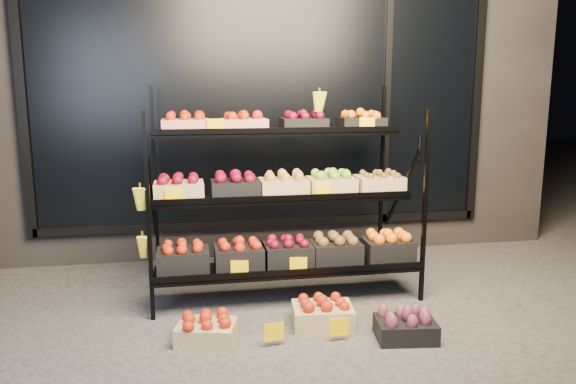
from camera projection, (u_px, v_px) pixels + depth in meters
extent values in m
plane|color=#514F4C|center=(297.00, 319.00, 4.05)|extent=(24.00, 24.00, 0.00)
cube|color=#2D2826|center=(252.00, 77.00, 6.24)|extent=(6.00, 2.00, 3.50)
cube|color=black|center=(265.00, 97.00, 5.29)|extent=(4.20, 0.04, 2.40)
cube|color=black|center=(266.00, 222.00, 5.50)|extent=(4.30, 0.06, 0.08)
cube|color=black|center=(22.00, 98.00, 4.89)|extent=(0.08, 0.06, 2.50)
cube|color=black|center=(476.00, 97.00, 5.65)|extent=(0.08, 0.06, 2.50)
cube|color=black|center=(387.00, 97.00, 5.49)|extent=(0.06, 0.06, 2.50)
cylinder|color=black|center=(420.00, 148.00, 5.61)|extent=(0.02, 0.02, 0.25)
cube|color=black|center=(149.00, 218.00, 3.91)|extent=(0.03, 0.03, 1.50)
cube|color=black|center=(425.00, 207.00, 4.27)|extent=(0.03, 0.03, 1.50)
cube|color=black|center=(155.00, 184.00, 4.83)|extent=(0.03, 0.03, 1.66)
cube|color=black|center=(382.00, 177.00, 5.19)|extent=(0.03, 0.03, 1.66)
cube|color=black|center=(289.00, 269.00, 4.34)|extent=(2.05, 0.42, 0.03)
cube|color=black|center=(294.00, 273.00, 4.14)|extent=(2.05, 0.02, 0.05)
cube|color=black|center=(282.00, 198.00, 4.54)|extent=(2.05, 0.40, 0.03)
cube|color=black|center=(286.00, 198.00, 4.35)|extent=(2.05, 0.02, 0.05)
cube|color=black|center=(276.00, 133.00, 4.74)|extent=(2.05, 0.40, 0.03)
cube|color=black|center=(280.00, 131.00, 4.55)|extent=(2.05, 0.02, 0.05)
cube|color=tan|center=(186.00, 126.00, 4.59)|extent=(0.38, 0.28, 0.11)
ellipsoid|color=red|center=(185.00, 116.00, 4.58)|extent=(0.32, 0.24, 0.07)
cube|color=tan|center=(244.00, 125.00, 4.68)|extent=(0.38, 0.28, 0.11)
ellipsoid|color=red|center=(244.00, 115.00, 4.66)|extent=(0.32, 0.24, 0.07)
cube|color=black|center=(304.00, 124.00, 4.77)|extent=(0.38, 0.28, 0.11)
ellipsoid|color=maroon|center=(304.00, 114.00, 4.75)|extent=(0.32, 0.24, 0.07)
cube|color=black|center=(361.00, 124.00, 4.86)|extent=(0.38, 0.28, 0.11)
ellipsoid|color=orange|center=(361.00, 114.00, 4.84)|extent=(0.32, 0.24, 0.07)
cube|color=tan|center=(179.00, 191.00, 4.38)|extent=(0.38, 0.28, 0.14)
ellipsoid|color=maroon|center=(179.00, 178.00, 4.36)|extent=(0.32, 0.24, 0.07)
cube|color=black|center=(236.00, 189.00, 4.46)|extent=(0.38, 0.28, 0.14)
ellipsoid|color=maroon|center=(235.00, 177.00, 4.44)|extent=(0.32, 0.24, 0.07)
cube|color=tan|center=(284.00, 188.00, 4.53)|extent=(0.38, 0.28, 0.14)
ellipsoid|color=#B98934|center=(284.00, 175.00, 4.51)|extent=(0.32, 0.24, 0.07)
cube|color=tan|center=(331.00, 186.00, 4.60)|extent=(0.38, 0.28, 0.14)
ellipsoid|color=#77A82A|center=(331.00, 174.00, 4.58)|extent=(0.32, 0.24, 0.07)
cube|color=tan|center=(379.00, 184.00, 4.67)|extent=(0.38, 0.28, 0.14)
ellipsoid|color=brown|center=(379.00, 173.00, 4.65)|extent=(0.32, 0.24, 0.07)
cube|color=black|center=(183.00, 261.00, 4.18)|extent=(0.38, 0.28, 0.18)
ellipsoid|color=red|center=(183.00, 246.00, 4.16)|extent=(0.32, 0.24, 0.07)
cube|color=black|center=(240.00, 258.00, 4.26)|extent=(0.38, 0.28, 0.18)
ellipsoid|color=red|center=(240.00, 243.00, 4.23)|extent=(0.32, 0.24, 0.07)
cube|color=black|center=(287.00, 256.00, 4.32)|extent=(0.38, 0.28, 0.18)
ellipsoid|color=maroon|center=(287.00, 241.00, 4.30)|extent=(0.32, 0.24, 0.07)
cube|color=black|center=(336.00, 253.00, 4.39)|extent=(0.38, 0.28, 0.18)
ellipsoid|color=brown|center=(336.00, 238.00, 4.37)|extent=(0.32, 0.24, 0.07)
cube|color=black|center=(388.00, 250.00, 4.47)|extent=(0.38, 0.28, 0.18)
ellipsoid|color=orange|center=(388.00, 236.00, 4.44)|extent=(0.32, 0.24, 0.07)
ellipsoid|color=yellow|center=(140.00, 186.00, 3.88)|extent=(0.14, 0.08, 0.22)
ellipsoid|color=yellow|center=(142.00, 235.00, 3.94)|extent=(0.14, 0.08, 0.22)
ellipsoid|color=yellow|center=(319.00, 91.00, 4.64)|extent=(0.14, 0.08, 0.22)
cube|color=#FFC400|center=(173.00, 196.00, 4.23)|extent=(0.13, 0.01, 0.12)
cube|color=#FFC400|center=(323.00, 191.00, 4.43)|extent=(0.13, 0.01, 0.12)
cube|color=#FFC400|center=(367.00, 124.00, 4.71)|extent=(0.13, 0.01, 0.12)
cube|color=#FFC400|center=(215.00, 126.00, 4.49)|extent=(0.13, 0.01, 0.12)
cube|color=#FFC400|center=(240.00, 268.00, 4.11)|extent=(0.13, 0.01, 0.12)
cube|color=#FFC400|center=(298.00, 265.00, 4.19)|extent=(0.13, 0.01, 0.12)
cube|color=#FFC400|center=(274.00, 338.00, 3.62)|extent=(0.13, 0.01, 0.12)
cube|color=#FFC400|center=(339.00, 333.00, 3.69)|extent=(0.13, 0.01, 0.12)
cube|color=tan|center=(206.00, 333.00, 3.68)|extent=(0.43, 0.36, 0.13)
ellipsoid|color=red|center=(206.00, 319.00, 3.66)|extent=(0.36, 0.30, 0.07)
cube|color=tan|center=(323.00, 316.00, 3.94)|extent=(0.45, 0.35, 0.14)
ellipsoid|color=red|center=(323.00, 302.00, 3.92)|extent=(0.38, 0.29, 0.07)
cube|color=black|center=(405.00, 329.00, 3.72)|extent=(0.42, 0.33, 0.13)
ellipsoid|color=brown|center=(406.00, 316.00, 3.71)|extent=(0.35, 0.28, 0.07)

